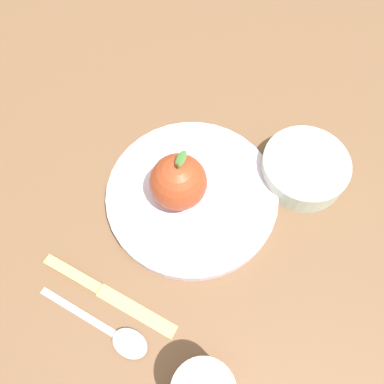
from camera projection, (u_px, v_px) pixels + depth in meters
name	position (u px, v px, depth m)	size (l,w,h in m)	color
ground_plane	(172.00, 212.00, 0.58)	(2.40, 2.40, 0.00)	brown
dinner_plate	(192.00, 195.00, 0.58)	(0.25, 0.25, 0.02)	silver
apple	(181.00, 183.00, 0.53)	(0.08, 0.08, 0.09)	#9E3D1E
side_bowl	(305.00, 167.00, 0.58)	(0.13, 0.13, 0.04)	#B2C6B2
knife	(97.00, 288.00, 0.53)	(0.02, 0.20, 0.01)	#D8B766
spoon	(118.00, 336.00, 0.50)	(0.03, 0.16, 0.01)	silver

